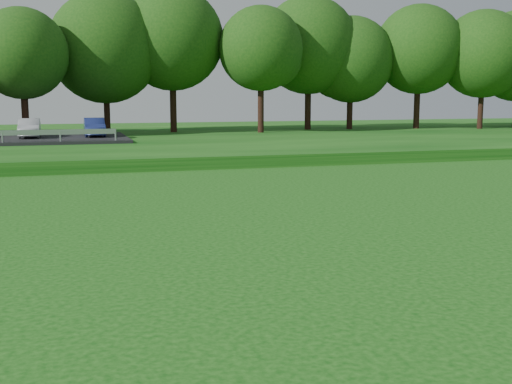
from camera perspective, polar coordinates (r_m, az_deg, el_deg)
name	(u,v)px	position (r m, az deg, el deg)	size (l,w,h in m)	color
berm	(291,138)	(47.04, 3.17, 4.78)	(130.00, 30.00, 0.60)	#0D440D
walking_path	(382,161)	(34.29, 11.17, 2.70)	(130.00, 1.60, 0.04)	gray
treeline	(275,34)	(50.92, 1.66, 13.87)	(104.00, 7.00, 15.00)	#15430F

